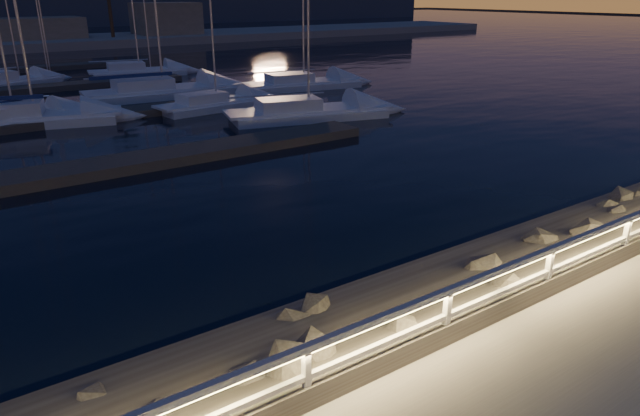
% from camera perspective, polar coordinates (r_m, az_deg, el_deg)
% --- Properties ---
extents(ground, '(400.00, 400.00, 0.00)m').
position_cam_1_polar(ground, '(10.23, 8.35, -14.68)').
color(ground, '#A59F95').
rests_on(ground, ground).
extents(harbor_water, '(400.00, 440.00, 0.60)m').
position_cam_1_polar(harbor_water, '(38.23, -25.76, 8.44)').
color(harbor_water, black).
rests_on(harbor_water, ground).
extents(guard_rail, '(44.11, 0.12, 1.06)m').
position_cam_1_polar(guard_rail, '(9.76, 8.30, -11.12)').
color(guard_rail, white).
rests_on(guard_rail, ground).
extents(riprap, '(32.51, 2.64, 1.29)m').
position_cam_1_polar(riprap, '(13.37, 13.75, -7.22)').
color(riprap, slate).
rests_on(riprap, ground).
extents(floating_docks, '(22.00, 36.00, 0.40)m').
position_cam_1_polar(floating_docks, '(39.38, -26.24, 9.52)').
color(floating_docks, '#584F49').
rests_on(floating_docks, ground).
extents(sailboat_c, '(8.00, 4.15, 13.08)m').
position_cam_1_polar(sailboat_c, '(33.35, -28.53, 7.81)').
color(sailboat_c, white).
rests_on(sailboat_c, ground).
extents(sailboat_d, '(9.37, 4.88, 15.27)m').
position_cam_1_polar(sailboat_d, '(31.38, -1.57, 9.68)').
color(sailboat_d, white).
rests_on(sailboat_d, ground).
extents(sailboat_f, '(8.77, 4.66, 14.40)m').
position_cam_1_polar(sailboat_f, '(33.23, -26.99, 8.12)').
color(sailboat_f, white).
rests_on(sailboat_f, ground).
extents(sailboat_g, '(7.48, 2.99, 12.37)m').
position_cam_1_polar(sailboat_g, '(34.57, -10.59, 10.32)').
color(sailboat_g, white).
rests_on(sailboat_g, ground).
extents(sailboat_h, '(8.89, 3.94, 14.55)m').
position_cam_1_polar(sailboat_h, '(41.53, -1.94, 12.41)').
color(sailboat_h, white).
rests_on(sailboat_h, ground).
extents(sailboat_k, '(8.18, 3.70, 13.41)m').
position_cam_1_polar(sailboat_k, '(50.38, -17.86, 12.94)').
color(sailboat_k, white).
rests_on(sailboat_k, ground).
extents(sailboat_l, '(10.20, 3.83, 16.88)m').
position_cam_1_polar(sailboat_l, '(39.46, -15.79, 11.27)').
color(sailboat_l, white).
rests_on(sailboat_l, ground).
extents(sailboat_n, '(7.88, 4.51, 12.97)m').
position_cam_1_polar(sailboat_n, '(47.84, -28.94, 11.02)').
color(sailboat_n, white).
rests_on(sailboat_n, ground).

